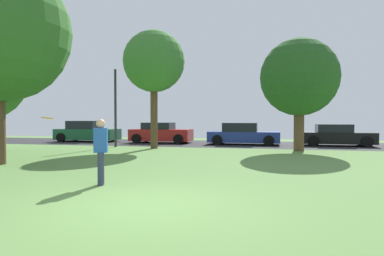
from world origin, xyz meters
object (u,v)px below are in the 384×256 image
object	(u,v)px
oak_tree_right	(154,62)
parked_car_green	(87,132)
person_catcher	(101,149)
parked_car_black	(336,136)
parked_car_blue	(243,135)
street_lamp_post	(115,108)
parked_car_red	(161,133)
oak_tree_center	(299,78)
frisbee_disc	(47,118)

from	to	relation	value
oak_tree_right	parked_car_green	xyz separation A→B (m)	(-6.62, 4.30, -4.08)
oak_tree_right	person_catcher	xyz separation A→B (m)	(2.19, -10.14, -3.87)
oak_tree_right	parked_car_black	distance (m)	11.73
parked_car_blue	street_lamp_post	bearing A→B (deg)	-153.10
parked_car_green	parked_car_red	bearing A→B (deg)	-0.65
parked_car_green	parked_car_blue	bearing A→B (deg)	-1.64
oak_tree_right	street_lamp_post	bearing A→B (deg)	171.05
oak_tree_center	frisbee_disc	xyz separation A→B (m)	(-6.66, -10.84, -2.08)
frisbee_disc	parked_car_blue	xyz separation A→B (m)	(3.54, 14.55, -1.02)
parked_car_black	oak_tree_center	bearing A→B (deg)	-122.80
oak_tree_right	frisbee_disc	bearing A→B (deg)	-84.47
oak_tree_center	oak_tree_right	world-z (taller)	oak_tree_right
oak_tree_right	parked_car_red	distance (m)	5.99
parked_car_blue	parked_car_black	bearing A→B (deg)	1.42
oak_tree_right	frisbee_disc	distance (m)	11.07
parked_car_green	street_lamp_post	distance (m)	5.89
parked_car_red	street_lamp_post	world-z (taller)	street_lamp_post
person_catcher	parked_car_blue	distance (m)	14.31
oak_tree_center	frisbee_disc	bearing A→B (deg)	-121.57
parked_car_green	oak_tree_right	bearing A→B (deg)	-32.99
oak_tree_center	parked_car_black	size ratio (longest dim) A/B	1.38
person_catcher	frisbee_disc	xyz separation A→B (m)	(-1.17, -0.44, 0.76)
person_catcher	parked_car_green	xyz separation A→B (m)	(-8.81, 14.43, -0.21)
frisbee_disc	parked_car_red	distance (m)	14.98
parked_car_black	street_lamp_post	bearing A→B (deg)	-163.62
frisbee_disc	street_lamp_post	size ratio (longest dim) A/B	0.08
person_catcher	parked_car_blue	bearing A→B (deg)	-120.18
parked_car_red	parked_car_blue	bearing A→B (deg)	-2.63
parked_car_blue	parked_car_black	world-z (taller)	parked_car_blue
person_catcher	parked_car_green	world-z (taller)	person_catcher
parked_car_red	frisbee_disc	bearing A→B (deg)	-82.17
person_catcher	parked_car_black	xyz separation A→B (m)	(7.98, 14.25, -0.29)
oak_tree_center	parked_car_red	size ratio (longest dim) A/B	1.39
parked_car_red	person_catcher	bearing A→B (deg)	-77.44
parked_car_green	parked_car_red	size ratio (longest dim) A/B	1.07
frisbee_disc	parked_car_blue	size ratio (longest dim) A/B	0.09
frisbee_disc	parked_car_blue	bearing A→B (deg)	76.33
parked_car_black	oak_tree_right	bearing A→B (deg)	-157.96
parked_car_red	street_lamp_post	size ratio (longest dim) A/B	0.92
parked_car_green	parked_car_black	bearing A→B (deg)	-0.62
person_catcher	parked_car_red	world-z (taller)	person_catcher
parked_car_green	street_lamp_post	xyz separation A→B (m)	(4.12, -3.90, 1.57)
oak_tree_center	parked_car_blue	world-z (taller)	oak_tree_center
person_catcher	oak_tree_right	bearing A→B (deg)	-98.44
person_catcher	parked_car_green	size ratio (longest dim) A/B	0.37
parked_car_black	parked_car_blue	bearing A→B (deg)	-178.58
oak_tree_right	parked_car_black	bearing A→B (deg)	22.04
oak_tree_center	person_catcher	bearing A→B (deg)	-117.84
frisbee_disc	street_lamp_post	bearing A→B (deg)	107.80
parked_car_black	frisbee_disc	bearing A→B (deg)	-121.90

